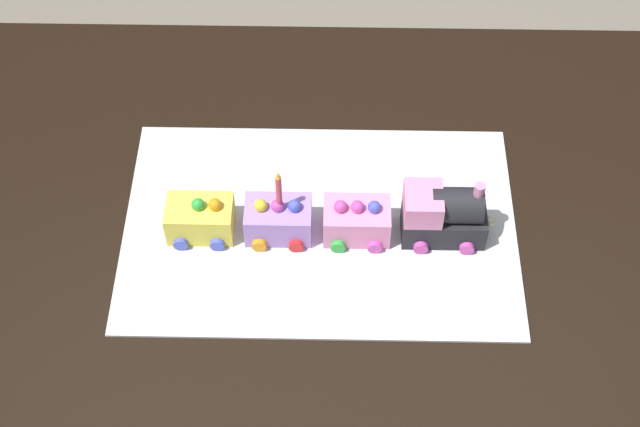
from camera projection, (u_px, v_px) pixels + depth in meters
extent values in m
cube|color=black|center=(327.00, 255.00, 1.45)|extent=(1.40, 1.00, 0.03)
cube|color=black|center=(632.00, 190.00, 2.01)|extent=(0.07, 0.07, 0.71)
cube|color=black|center=(27.00, 181.00, 2.02)|extent=(0.07, 0.07, 0.71)
cube|color=silver|center=(320.00, 226.00, 1.47)|extent=(0.60, 0.40, 0.00)
cube|color=#232328|center=(443.00, 223.00, 1.44)|extent=(0.12, 0.06, 0.05)
cylinder|color=#232328|center=(457.00, 205.00, 1.40)|extent=(0.08, 0.05, 0.05)
cube|color=pink|center=(423.00, 204.00, 1.40)|extent=(0.06, 0.06, 0.04)
cylinder|color=pink|center=(479.00, 192.00, 1.37)|extent=(0.02, 0.02, 0.03)
sphere|color=#F4EFCC|center=(490.00, 221.00, 1.43)|extent=(0.02, 0.02, 0.02)
cylinder|color=yellow|center=(463.00, 211.00, 1.47)|extent=(0.02, 0.01, 0.02)
cylinder|color=#D84CB2|center=(419.00, 210.00, 1.47)|extent=(0.02, 0.01, 0.02)
cylinder|color=#D84CB2|center=(467.00, 249.00, 1.42)|extent=(0.02, 0.01, 0.02)
cylinder|color=#D84CB2|center=(421.00, 248.00, 1.42)|extent=(0.02, 0.01, 0.02)
cube|color=pink|center=(357.00, 221.00, 1.43)|extent=(0.10, 0.06, 0.06)
cylinder|color=#D84CB2|center=(374.00, 209.00, 1.47)|extent=(0.02, 0.01, 0.02)
cylinder|color=yellow|center=(338.00, 209.00, 1.47)|extent=(0.02, 0.01, 0.02)
cylinder|color=#D84CB2|center=(375.00, 247.00, 1.43)|extent=(0.02, 0.01, 0.02)
cylinder|color=green|center=(338.00, 247.00, 1.43)|extent=(0.02, 0.01, 0.02)
sphere|color=#4C59D8|center=(374.00, 207.00, 1.41)|extent=(0.02, 0.02, 0.02)
sphere|color=#D84CB2|center=(357.00, 207.00, 1.41)|extent=(0.02, 0.02, 0.02)
sphere|color=#D84CB2|center=(340.00, 207.00, 1.41)|extent=(0.02, 0.02, 0.02)
cube|color=#AD84E0|center=(278.00, 220.00, 1.44)|extent=(0.10, 0.06, 0.06)
cylinder|color=red|center=(298.00, 208.00, 1.47)|extent=(0.02, 0.01, 0.02)
cylinder|color=orange|center=(262.00, 208.00, 1.47)|extent=(0.02, 0.01, 0.02)
cylinder|color=red|center=(296.00, 246.00, 1.43)|extent=(0.02, 0.01, 0.02)
cylinder|color=orange|center=(259.00, 245.00, 1.43)|extent=(0.02, 0.01, 0.02)
sphere|color=yellow|center=(261.00, 206.00, 1.41)|extent=(0.02, 0.02, 0.02)
sphere|color=#D84CB2|center=(278.00, 206.00, 1.41)|extent=(0.02, 0.02, 0.02)
sphere|color=#4C59D8|center=(294.00, 206.00, 1.41)|extent=(0.02, 0.02, 0.02)
cube|color=#F4E04C|center=(200.00, 219.00, 1.44)|extent=(0.10, 0.06, 0.06)
cylinder|color=yellow|center=(221.00, 207.00, 1.47)|extent=(0.02, 0.01, 0.02)
cylinder|color=yellow|center=(186.00, 206.00, 1.47)|extent=(0.02, 0.01, 0.02)
cylinder|color=#4C59D8|center=(217.00, 245.00, 1.43)|extent=(0.02, 0.01, 0.02)
cylinder|color=#4C59D8|center=(181.00, 244.00, 1.43)|extent=(0.02, 0.01, 0.02)
sphere|color=green|center=(198.00, 205.00, 1.41)|extent=(0.02, 0.02, 0.02)
sphere|color=orange|center=(215.00, 205.00, 1.41)|extent=(0.02, 0.02, 0.02)
cylinder|color=#F24C59|center=(279.00, 190.00, 1.38)|extent=(0.01, 0.01, 0.05)
cone|color=yellow|center=(278.00, 175.00, 1.35)|extent=(0.01, 0.01, 0.01)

